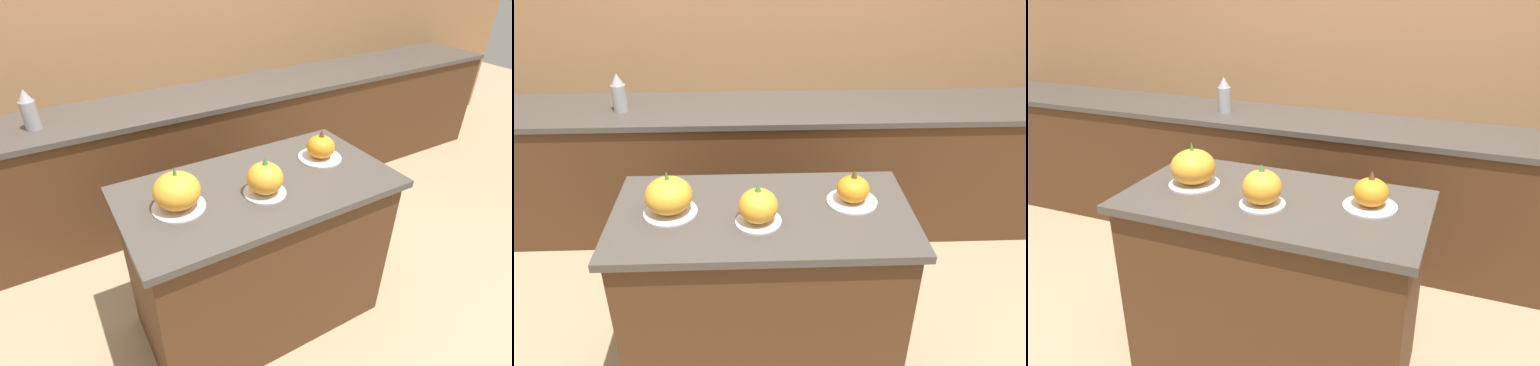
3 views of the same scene
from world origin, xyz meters
TOP-DOWN VIEW (x-y plane):
  - ground_plane at (0.00, 0.00)m, footprint 12.00×12.00m
  - wall_back at (0.00, 1.54)m, footprint 8.00×0.06m
  - kitchen_island at (0.00, 0.00)m, footprint 1.29×0.67m
  - back_counter at (0.00, 1.21)m, footprint 6.00×0.60m
  - pumpkin_cake_left at (-0.39, 0.01)m, footprint 0.23×0.23m
  - pumpkin_cake_center at (-0.02, -0.08)m, footprint 0.19×0.19m
  - pumpkin_cake_right at (0.40, 0.06)m, footprint 0.22×0.22m
  - bottle_tall at (-0.85, 1.17)m, footprint 0.09×0.09m

SIDE VIEW (x-z plane):
  - ground_plane at x=0.00m, z-range 0.00..0.00m
  - kitchen_island at x=0.00m, z-range 0.00..0.88m
  - back_counter at x=0.00m, z-range 0.00..0.89m
  - pumpkin_cake_right at x=0.40m, z-range 0.86..1.02m
  - pumpkin_cake_center at x=-0.02m, z-range 0.87..1.04m
  - pumpkin_cake_left at x=-0.39m, z-range 0.86..1.06m
  - bottle_tall at x=-0.85m, z-range 0.89..1.13m
  - wall_back at x=0.00m, z-range 0.00..2.50m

